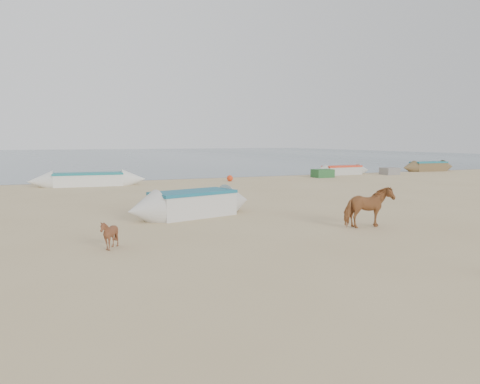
# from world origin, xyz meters

# --- Properties ---
(ground) EXTENTS (140.00, 140.00, 0.00)m
(ground) POSITION_xyz_m (0.00, 0.00, 0.00)
(ground) COLOR tan
(ground) RESTS_ON ground
(sea) EXTENTS (160.00, 160.00, 0.00)m
(sea) POSITION_xyz_m (0.00, 82.00, 0.01)
(sea) COLOR slate
(sea) RESTS_ON ground
(cow_adult) EXTENTS (1.69, 0.86, 1.39)m
(cow_adult) POSITION_xyz_m (3.24, 0.58, 0.69)
(cow_adult) COLOR #965B31
(cow_adult) RESTS_ON ground
(calf_front) EXTENTS (0.89, 0.83, 0.82)m
(calf_front) POSITION_xyz_m (-5.22, 0.71, 0.41)
(calf_front) COLOR brown
(calf_front) RESTS_ON ground
(near_canoe) EXTENTS (5.63, 2.87, 1.00)m
(near_canoe) POSITION_xyz_m (-1.50, 5.11, 0.50)
(near_canoe) COLOR beige
(near_canoe) RESTS_ON ground
(waterline_canoes) EXTENTS (58.52, 4.48, 0.91)m
(waterline_canoes) POSITION_xyz_m (-2.88, 20.35, 0.43)
(waterline_canoes) COLOR brown
(waterline_canoes) RESTS_ON ground
(beach_clutter) EXTENTS (43.14, 3.91, 0.64)m
(beach_clutter) POSITION_xyz_m (3.99, 19.31, 0.30)
(beach_clutter) COLOR #2C6332
(beach_clutter) RESTS_ON ground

